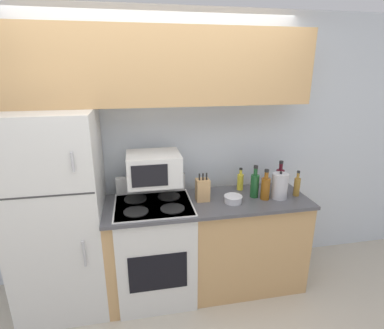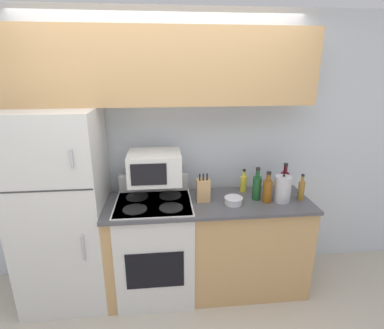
{
  "view_description": "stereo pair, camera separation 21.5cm",
  "coord_description": "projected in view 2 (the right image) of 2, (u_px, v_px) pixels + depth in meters",
  "views": [
    {
      "loc": [
        -0.24,
        -2.09,
        2.05
      ],
      "look_at": [
        0.22,
        0.26,
        1.27
      ],
      "focal_mm": 28.0,
      "sensor_mm": 36.0,
      "label": 1
    },
    {
      "loc": [
        -0.03,
        -2.12,
        2.05
      ],
      "look_at": [
        0.22,
        0.26,
        1.27
      ],
      "focal_mm": 28.0,
      "sensor_mm": 36.0,
      "label": 2
    }
  ],
  "objects": [
    {
      "name": "bottle_wine_red",
      "position": [
        284.0,
        182.0,
        2.76
      ],
      "size": [
        0.08,
        0.08,
        0.3
      ],
      "color": "#470F19",
      "rests_on": "lower_cabinets"
    },
    {
      "name": "upper_cabinets",
      "position": [
        163.0,
        67.0,
        2.48
      ],
      "size": [
        2.54,
        0.35,
        0.62
      ],
      "color": "tan",
      "rests_on": "refrigerator"
    },
    {
      "name": "microwave",
      "position": [
        155.0,
        167.0,
        2.59
      ],
      "size": [
        0.45,
        0.38,
        0.26
      ],
      "color": "silver",
      "rests_on": "stove"
    },
    {
      "name": "bottle_whiskey",
      "position": [
        267.0,
        190.0,
        2.6
      ],
      "size": [
        0.08,
        0.08,
        0.28
      ],
      "color": "brown",
      "rests_on": "lower_cabinets"
    },
    {
      "name": "kettle",
      "position": [
        283.0,
        189.0,
        2.61
      ],
      "size": [
        0.14,
        0.14,
        0.25
      ],
      "color": "#B7B7BC",
      "rests_on": "lower_cabinets"
    },
    {
      "name": "bottle_wine_green",
      "position": [
        257.0,
        187.0,
        2.65
      ],
      "size": [
        0.08,
        0.08,
        0.3
      ],
      "color": "#194C23",
      "rests_on": "lower_cabinets"
    },
    {
      "name": "bowl",
      "position": [
        233.0,
        200.0,
        2.58
      ],
      "size": [
        0.16,
        0.16,
        0.06
      ],
      "color": "silver",
      "rests_on": "lower_cabinets"
    },
    {
      "name": "lower_cabinets",
      "position": [
        208.0,
        245.0,
        2.8
      ],
      "size": [
        1.81,
        0.61,
        0.92
      ],
      "color": "tan",
      "rests_on": "ground_plane"
    },
    {
      "name": "stove",
      "position": [
        155.0,
        247.0,
        2.74
      ],
      "size": [
        0.66,
        0.59,
        1.09
      ],
      "color": "silver",
      "rests_on": "ground_plane"
    },
    {
      "name": "bottle_vinegar",
      "position": [
        301.0,
        190.0,
        2.65
      ],
      "size": [
        0.06,
        0.06,
        0.24
      ],
      "color": "olive",
      "rests_on": "lower_cabinets"
    },
    {
      "name": "wall_back",
      "position": [
        165.0,
        151.0,
        2.91
      ],
      "size": [
        8.0,
        0.05,
        2.55
      ],
      "color": "silver",
      "rests_on": "ground_plane"
    },
    {
      "name": "refrigerator",
      "position": [
        63.0,
        210.0,
        2.6
      ],
      "size": [
        0.73,
        0.69,
        1.74
      ],
      "color": "silver",
      "rests_on": "ground_plane"
    },
    {
      "name": "knife_block",
      "position": [
        203.0,
        190.0,
        2.63
      ],
      "size": [
        0.12,
        0.1,
        0.26
      ],
      "color": "tan",
      "rests_on": "lower_cabinets"
    },
    {
      "name": "bottle_cooking_spray",
      "position": [
        244.0,
        183.0,
        2.83
      ],
      "size": [
        0.06,
        0.06,
        0.22
      ],
      "color": "gold",
      "rests_on": "lower_cabinets"
    },
    {
      "name": "ground_plane",
      "position": [
        171.0,
        311.0,
        2.64
      ],
      "size": [
        12.0,
        12.0,
        0.0
      ],
      "primitive_type": "plane",
      "color": "beige"
    }
  ]
}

